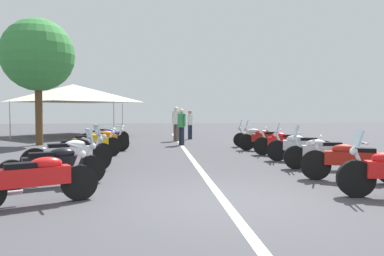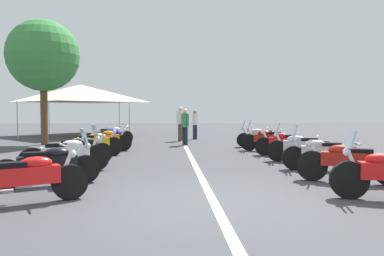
{
  "view_description": "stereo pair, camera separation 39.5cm",
  "coord_description": "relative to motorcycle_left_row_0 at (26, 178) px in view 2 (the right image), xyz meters",
  "views": [
    {
      "loc": [
        -6.38,
        1.19,
        1.58
      ],
      "look_at": [
        5.73,
        0.0,
        1.01
      ],
      "focal_mm": 35.27,
      "sensor_mm": 36.0,
      "label": 1
    },
    {
      "loc": [
        -6.38,
        0.79,
        1.58
      ],
      "look_at": [
        5.73,
        0.0,
        1.01
      ],
      "focal_mm": 35.27,
      "sensor_mm": 36.0,
      "label": 2
    }
  ],
  "objects": [
    {
      "name": "motorcycle_right_row_6",
      "position": [
        9.43,
        -6.32,
        0.01
      ],
      "size": [
        0.84,
        2.04,
        1.19
      ],
      "rotation": [
        0.0,
        0.0,
        1.33
      ],
      "color": "black",
      "rests_on": "ground_plane"
    },
    {
      "name": "event_tent",
      "position": [
        17.72,
        3.12,
        2.2
      ],
      "size": [
        6.19,
        6.19,
        3.2
      ],
      "color": "beige",
      "rests_on": "ground_plane"
    },
    {
      "name": "motorcycle_right_row_1",
      "position": [
        1.48,
        -6.29,
        0.02
      ],
      "size": [
        1.11,
        2.08,
        1.02
      ],
      "rotation": [
        0.0,
        0.0,
        1.13
      ],
      "color": "black",
      "rests_on": "ground_plane"
    },
    {
      "name": "motorcycle_right_row_2",
      "position": [
        3.19,
        -6.39,
        0.01
      ],
      "size": [
        0.82,
        2.04,
        1.21
      ],
      "rotation": [
        0.0,
        0.0,
        1.34
      ],
      "color": "black",
      "rests_on": "ground_plane"
    },
    {
      "name": "bystander_3",
      "position": [
        12.91,
        -3.04,
        0.59
      ],
      "size": [
        0.39,
        0.41,
        1.77
      ],
      "rotation": [
        0.0,
        0.0,
        2.39
      ],
      "color": "brown",
      "rests_on": "ground_plane"
    },
    {
      "name": "motorcycle_left_row_0",
      "position": [
        0.0,
        0.0,
        0.0
      ],
      "size": [
        1.09,
        1.93,
        0.99
      ],
      "rotation": [
        0.0,
        0.0,
        -1.11
      ],
      "color": "black",
      "rests_on": "ground_plane"
    },
    {
      "name": "motorcycle_left_row_4",
      "position": [
        6.4,
        0.16,
        0.01
      ],
      "size": [
        1.27,
        1.92,
        1.01
      ],
      "rotation": [
        0.0,
        0.0,
        -1.01
      ],
      "color": "black",
      "rests_on": "ground_plane"
    },
    {
      "name": "traffic_cone_1",
      "position": [
        6.78,
        -7.53,
        -0.16
      ],
      "size": [
        0.36,
        0.36,
        0.61
      ],
      "color": "orange",
      "rests_on": "ground_plane"
    },
    {
      "name": "roadside_tree_1",
      "position": [
        11.3,
        3.29,
        3.61
      ],
      "size": [
        3.26,
        3.26,
        5.72
      ],
      "color": "brown",
      "rests_on": "ground_plane"
    },
    {
      "name": "motorcycle_right_row_4",
      "position": [
        6.26,
        -6.41,
        0.0
      ],
      "size": [
        1.0,
        2.01,
        1.0
      ],
      "rotation": [
        0.0,
        0.0,
        1.19
      ],
      "color": "black",
      "rests_on": "ground_plane"
    },
    {
      "name": "motorcycle_left_row_1",
      "position": [
        1.58,
        0.11,
        0.01
      ],
      "size": [
        1.04,
        2.04,
        1.2
      ],
      "rotation": [
        0.0,
        0.0,
        -1.17
      ],
      "color": "black",
      "rests_on": "ground_plane"
    },
    {
      "name": "motorcycle_left_row_3",
      "position": [
        4.68,
        0.2,
        -0.0
      ],
      "size": [
        0.96,
        1.88,
        0.99
      ],
      "rotation": [
        0.0,
        0.0,
        -1.18
      ],
      "color": "black",
      "rests_on": "ground_plane"
    },
    {
      "name": "traffic_cone_2",
      "position": [
        5.42,
        -7.44,
        -0.16
      ],
      "size": [
        0.36,
        0.36,
        0.61
      ],
      "color": "orange",
      "rests_on": "ground_plane"
    },
    {
      "name": "motorcycle_left_row_7",
      "position": [
        11.13,
        0.22,
        0.0
      ],
      "size": [
        0.96,
        1.96,
        0.99
      ],
      "rotation": [
        0.0,
        0.0,
        -1.19
      ],
      "color": "black",
      "rests_on": "ground_plane"
    },
    {
      "name": "motorcycle_left_row_5",
      "position": [
        8.04,
        0.03,
        0.0
      ],
      "size": [
        1.0,
        2.04,
        1.0
      ],
      "rotation": [
        0.0,
        0.0,
        -1.19
      ],
      "color": "black",
      "rests_on": "ground_plane"
    },
    {
      "name": "lane_centre_stripe",
      "position": [
        6.33,
        -3.15,
        -0.45
      ],
      "size": [
        25.5,
        0.16,
        0.01
      ],
      "primitive_type": "cube",
      "color": "beige",
      "rests_on": "ground_plane"
    },
    {
      "name": "motorcycle_right_row_5",
      "position": [
        7.91,
        -6.26,
        0.02
      ],
      "size": [
        0.88,
        2.15,
        1.22
      ],
      "rotation": [
        0.0,
        0.0,
        1.31
      ],
      "color": "black",
      "rests_on": "ground_plane"
    },
    {
      "name": "motorcycle_right_row_3",
      "position": [
        4.75,
        -6.41,
        0.02
      ],
      "size": [
        0.94,
        2.02,
        1.22
      ],
      "rotation": [
        0.0,
        0.0,
        1.24
      ],
      "color": "black",
      "rests_on": "ground_plane"
    },
    {
      "name": "bystander_2",
      "position": [
        14.01,
        -3.86,
        0.48
      ],
      "size": [
        0.44,
        0.36,
        1.59
      ],
      "rotation": [
        0.0,
        0.0,
        0.92
      ],
      "color": "#1E2338",
      "rests_on": "ground_plane"
    },
    {
      "name": "bystander_1",
      "position": [
        10.58,
        -3.16,
        0.52
      ],
      "size": [
        0.45,
        0.34,
        1.66
      ],
      "rotation": [
        0.0,
        0.0,
        5.31
      ],
      "color": "#1E2338",
      "rests_on": "ground_plane"
    },
    {
      "name": "motorcycle_left_row_6",
      "position": [
        9.57,
        0.13,
        0.01
      ],
      "size": [
        0.99,
        1.99,
        1.01
      ],
      "rotation": [
        0.0,
        0.0,
        -1.18
      ],
      "color": "black",
      "rests_on": "ground_plane"
    },
    {
      "name": "traffic_cone_0",
      "position": [
        3.99,
        -7.74,
        -0.16
      ],
      "size": [
        0.36,
        0.36,
        0.61
      ],
      "color": "orange",
      "rests_on": "ground_plane"
    },
    {
      "name": "ground_plane",
      "position": [
        -0.04,
        -3.15,
        -0.45
      ],
      "size": [
        80.0,
        80.0,
        0.0
      ],
      "primitive_type": "plane",
      "color": "#424247"
    },
    {
      "name": "motorcycle_left_row_2",
      "position": [
        3.23,
        0.18,
        0.03
      ],
      "size": [
        1.08,
        2.08,
        1.23
      ],
      "rotation": [
        0.0,
        0.0,
        -1.15
      ],
      "color": "black",
      "rests_on": "ground_plane"
    }
  ]
}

